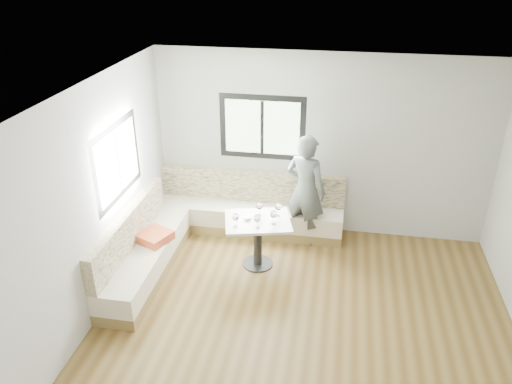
# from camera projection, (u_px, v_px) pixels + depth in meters

# --- Properties ---
(room) EXTENTS (5.01, 5.01, 2.81)m
(room) POSITION_uv_depth(u_px,v_px,m) (301.00, 228.00, 5.30)
(room) COLOR brown
(room) RESTS_ON ground
(banquette) EXTENTS (2.90, 2.80, 0.95)m
(banquette) POSITION_uv_depth(u_px,v_px,m) (206.00, 228.00, 7.39)
(banquette) COLOR olive
(banquette) RESTS_ON ground
(table) EXTENTS (1.03, 0.89, 0.73)m
(table) POSITION_uv_depth(u_px,v_px,m) (258.00, 231.00, 6.90)
(table) COLOR black
(table) RESTS_ON ground
(person) EXTENTS (0.74, 0.63, 1.72)m
(person) POSITION_uv_depth(u_px,v_px,m) (306.00, 190.00, 7.34)
(person) COLOR #4D5452
(person) RESTS_ON ground
(olive_ramekin) EXTENTS (0.10, 0.10, 0.04)m
(olive_ramekin) POSITION_uv_depth(u_px,v_px,m) (248.00, 218.00, 6.83)
(olive_ramekin) COLOR white
(olive_ramekin) RESTS_ON table
(wine_glass_a) EXTENTS (0.09, 0.09, 0.21)m
(wine_glass_a) POSITION_uv_depth(u_px,v_px,m) (236.00, 217.00, 6.59)
(wine_glass_a) COLOR white
(wine_glass_a) RESTS_ON table
(wine_glass_b) EXTENTS (0.09, 0.09, 0.21)m
(wine_glass_b) POSITION_uv_depth(u_px,v_px,m) (257.00, 219.00, 6.56)
(wine_glass_b) COLOR white
(wine_glass_b) RESTS_ON table
(wine_glass_c) EXTENTS (0.09, 0.09, 0.21)m
(wine_glass_c) POSITION_uv_depth(u_px,v_px,m) (273.00, 215.00, 6.66)
(wine_glass_c) COLOR white
(wine_glass_c) RESTS_ON table
(wine_glass_d) EXTENTS (0.09, 0.09, 0.21)m
(wine_glass_d) POSITION_uv_depth(u_px,v_px,m) (259.00, 206.00, 6.87)
(wine_glass_d) COLOR white
(wine_glass_d) RESTS_ON table
(wine_glass_e) EXTENTS (0.09, 0.09, 0.21)m
(wine_glass_e) POSITION_uv_depth(u_px,v_px,m) (278.00, 207.00, 6.85)
(wine_glass_e) COLOR white
(wine_glass_e) RESTS_ON table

